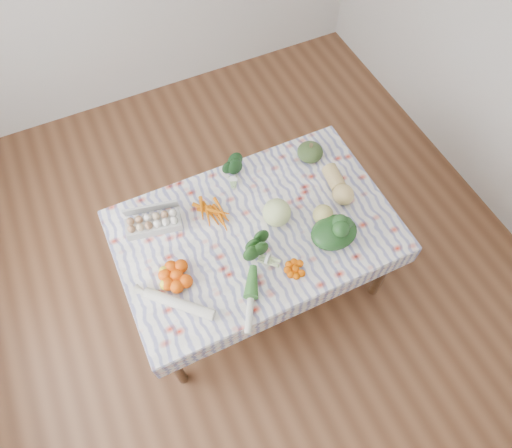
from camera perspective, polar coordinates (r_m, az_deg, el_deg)
name	(u,v)px	position (r m, az deg, el deg)	size (l,w,h in m)	color
ground	(256,280)	(3.42, 0.00, -7.05)	(4.50, 4.50, 0.00)	brown
dining_table	(256,236)	(2.81, 0.00, -1.48)	(1.60, 1.00, 0.75)	brown
tablecloth	(256,229)	(2.75, 0.00, -0.68)	(1.66, 1.06, 0.01)	white
egg_carton	(153,224)	(2.78, -12.70, 0.05)	(0.33, 0.13, 0.09)	#BBBCB6
carrot_bunch	(215,215)	(2.78, -5.20, 1.08)	(0.21, 0.19, 0.04)	orange
kale_bunch	(233,171)	(2.91, -2.94, 6.63)	(0.14, 0.13, 0.13)	#123313
kabocha_squash	(310,152)	(3.03, 6.78, 8.93)	(0.17, 0.17, 0.11)	#364E23
cabbage	(277,213)	(2.70, 2.61, 1.43)	(0.17, 0.17, 0.17)	#CDE28C
butternut_squash	(338,184)	(2.89, 10.26, 4.93)	(0.13, 0.28, 0.13)	#D6B66A
orange_cluster	(176,276)	(2.59, -9.91, -6.39)	(0.25, 0.25, 0.08)	#F35005
broccoli	(259,253)	(2.59, 0.35, -3.70)	(0.16, 0.16, 0.12)	#1C4417
mandarin_cluster	(295,269)	(2.60, 4.93, -5.58)	(0.15, 0.15, 0.05)	#DD5600
grapefruit	(323,215)	(2.75, 8.38, 1.17)	(0.12, 0.12, 0.12)	#CABE65
spinach_bag	(334,232)	(2.70, 9.71, -1.04)	(0.28, 0.23, 0.12)	#173916
daikon	(179,304)	(2.54, -9.57, -9.81)	(0.06, 0.06, 0.43)	silver
leek	(251,300)	(2.52, -0.68, -9.53)	(0.04, 0.04, 0.37)	beige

